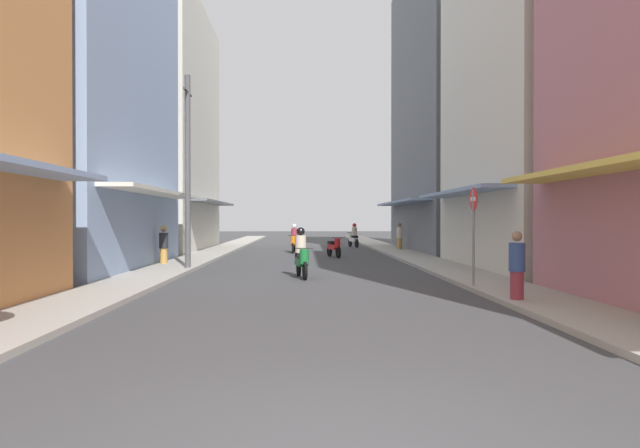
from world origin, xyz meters
name	(u,v)px	position (x,y,z in m)	size (l,w,h in m)	color
ground_plane	(307,257)	(0.00, 22.09, 0.00)	(114.78, 114.78, 0.00)	#424244
sidewalk_left	(203,256)	(-4.98, 22.09, 0.06)	(1.89, 60.17, 0.12)	#ADA89E
sidewalk_right	(410,256)	(4.98, 22.09, 0.06)	(1.89, 60.17, 0.12)	#ADA89E
building_left_mid	(60,52)	(-8.92, 15.70, 7.84)	(7.05, 10.66, 15.69)	#8CA5CC
building_left_far	(152,129)	(-8.92, 27.69, 7.03)	(7.05, 11.48, 14.06)	silver
building_right_mid	(555,86)	(8.92, 15.28, 6.67)	(7.05, 9.24, 13.36)	silver
building_right_far	(461,105)	(8.92, 27.12, 8.41)	(7.05, 12.91, 16.84)	slate
motorbike_green	(301,255)	(-0.25, 12.77, 0.70)	(0.58, 1.80, 1.58)	black
motorbike_red	(334,247)	(1.30, 21.91, 0.50)	(0.71, 1.76, 0.96)	black
motorbike_orange	(294,240)	(-0.69, 25.77, 0.70)	(0.55, 1.81, 1.58)	black
motorbike_white	(353,237)	(3.10, 31.40, 0.70)	(0.67, 1.77, 1.58)	black
pedestrian_foreground	(164,243)	(-5.59, 17.01, 0.92)	(0.44, 0.44, 1.63)	#BF8C3F
pedestrian_midway	(517,268)	(4.37, 7.20, 0.79)	(0.34, 0.34, 1.58)	#99333F
pedestrian_far	(400,237)	(5.37, 27.05, 0.81)	(0.34, 0.34, 1.63)	#BF8C3F
utility_pole	(188,171)	(-4.28, 15.20, 3.54)	(0.20, 1.20, 6.93)	#4C4C4F
street_sign_no_entry	(473,224)	(4.18, 9.59, 1.72)	(0.07, 0.60, 2.65)	gray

